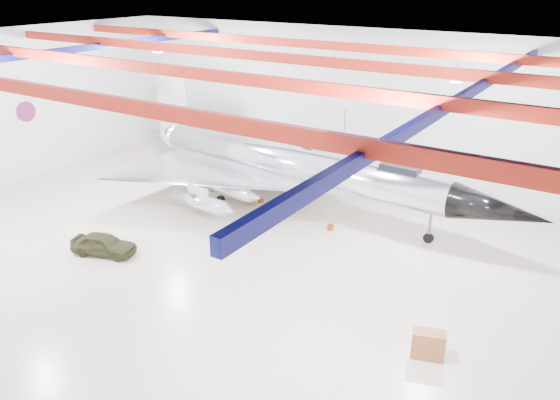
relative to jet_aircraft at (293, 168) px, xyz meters
The scene contains 14 objects.
floor 8.23m from the jet_aircraft, 87.63° to the right, with size 40.00×40.00×0.00m, color beige.
wall_back 7.77m from the jet_aircraft, 87.44° to the left, with size 40.00×40.00×0.00m, color silver.
ceiling 11.44m from the jet_aircraft, 87.63° to the right, with size 40.00×40.00×0.00m, color #0A0F38.
ceiling_structure 10.96m from the jet_aircraft, 87.63° to the right, with size 39.50×29.50×1.08m.
wall_roundel 20.59m from the jet_aircraft, 163.55° to the right, with size 1.50×1.50×0.10m, color #B21414.
jet_aircraft is the anchor object (origin of this frame).
jeep 12.84m from the jet_aircraft, 113.71° to the right, with size 1.45×3.60×1.22m, color #2F3118.
desk 16.68m from the jet_aircraft, 39.09° to the right, with size 1.31×0.65×1.20m, color brown.
toolbox_red 3.40m from the jet_aircraft, 159.38° to the right, with size 0.44×0.35×0.31m, color maroon.
engine_drum 7.03m from the jet_aircraft, 97.05° to the right, with size 0.48×0.48×0.43m, color #59595B.
crate_small 7.94m from the jet_aircraft, behind, with size 0.34×0.27×0.24m, color #59595B.
tool_chest 5.06m from the jet_aircraft, 27.40° to the right, with size 0.39×0.39×0.35m, color maroon.
oil_barrel 3.62m from the jet_aircraft, 149.92° to the right, with size 0.60×0.48×0.42m, color olive.
spares_box 3.89m from the jet_aircraft, 81.10° to the left, with size 0.39×0.39×0.35m, color #59595B.
Camera 1 is at (17.35, -20.98, 14.34)m, focal length 35.00 mm.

